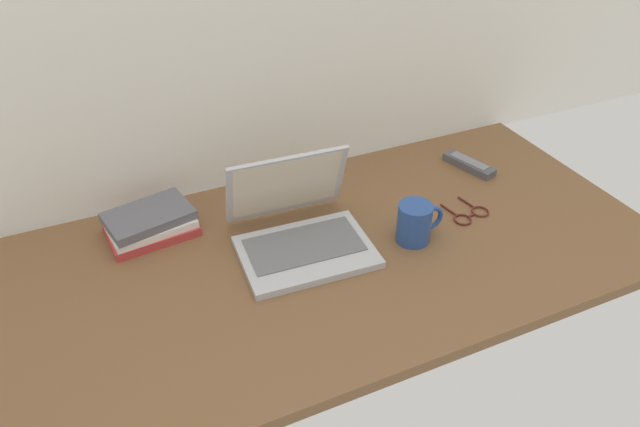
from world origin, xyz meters
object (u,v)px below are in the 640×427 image
at_px(laptop, 299,228).
at_px(eyeglasses, 470,215).
at_px(remote_control_near, 469,164).
at_px(book_stack, 150,223).
at_px(coffee_mug, 415,223).

xyz_separation_m(laptop, eyeglasses, (0.45, -0.08, -0.04)).
height_order(remote_control_near, book_stack, book_stack).
bearing_deg(remote_control_near, coffee_mug, -145.50).
distance_m(laptop, book_stack, 0.37).
distance_m(coffee_mug, remote_control_near, 0.40).
distance_m(coffee_mug, eyeglasses, 0.19).
distance_m(coffee_mug, book_stack, 0.65).
xyz_separation_m(coffee_mug, remote_control_near, (0.33, 0.22, -0.04)).
height_order(eyeglasses, book_stack, book_stack).
bearing_deg(eyeglasses, laptop, 170.20).
bearing_deg(book_stack, eyeglasses, -18.89).
bearing_deg(coffee_mug, remote_control_near, 34.50).
height_order(laptop, book_stack, laptop).
bearing_deg(eyeglasses, remote_control_near, 55.35).
bearing_deg(book_stack, coffee_mug, -26.13).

